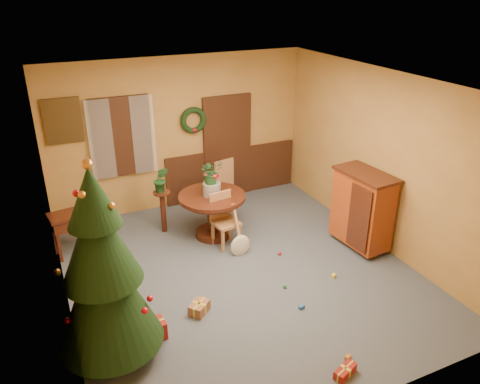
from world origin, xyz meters
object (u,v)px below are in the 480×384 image
chair_near (224,218)px  christmas_tree (103,271)px  dining_table (212,208)px  writing_desk (77,222)px  sideboard (362,208)px

chair_near → christmas_tree: (-2.21, -1.83, 0.69)m
chair_near → christmas_tree: size_ratio=0.37×
dining_table → christmas_tree: bearing=-134.8°
dining_table → christmas_tree: christmas_tree is taller
chair_near → writing_desk: 2.38m
writing_desk → christmas_tree: bearing=-89.0°
chair_near → christmas_tree: bearing=-140.5°
christmas_tree → writing_desk: christmas_tree is taller
dining_table → chair_near: bearing=-77.8°
chair_near → sideboard: size_ratio=0.70×
writing_desk → chair_near: bearing=-18.7°
sideboard → writing_desk: bearing=157.6°
christmas_tree → sideboard: bearing=10.9°
chair_near → writing_desk: size_ratio=1.06×
dining_table → sideboard: size_ratio=0.86×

